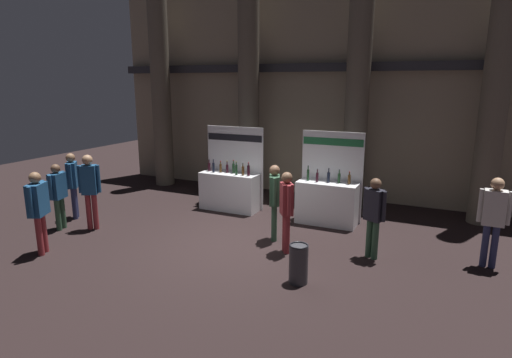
# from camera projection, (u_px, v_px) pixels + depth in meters

# --- Properties ---
(ground_plane) EXTENTS (26.45, 26.45, 0.00)m
(ground_plane) POSITION_uv_depth(u_px,v_px,m) (237.00, 245.00, 9.13)
(ground_plane) COLOR black
(hall_colonnade) EXTENTS (13.23, 1.36, 6.98)m
(hall_colonnade) POSITION_uv_depth(u_px,v_px,m) (307.00, 83.00, 12.37)
(hall_colonnade) COLOR gray
(hall_colonnade) RESTS_ON ground_plane
(exhibitor_booth_0) EXTENTS (1.69, 0.66, 2.25)m
(exhibitor_booth_0) POSITION_uv_depth(u_px,v_px,m) (230.00, 188.00, 11.54)
(exhibitor_booth_0) COLOR white
(exhibitor_booth_0) RESTS_ON ground_plane
(exhibitor_booth_1) EXTENTS (1.54, 0.66, 2.26)m
(exhibitor_booth_1) POSITION_uv_depth(u_px,v_px,m) (328.00, 199.00, 10.38)
(exhibitor_booth_1) COLOR white
(exhibitor_booth_1) RESTS_ON ground_plane
(trash_bin) EXTENTS (0.33, 0.33, 0.71)m
(trash_bin) POSITION_uv_depth(u_px,v_px,m) (298.00, 264.00, 7.33)
(trash_bin) COLOR #38383D
(trash_bin) RESTS_ON ground_plane
(visitor_0) EXTENTS (0.47, 0.35, 1.63)m
(visitor_0) POSITION_uv_depth(u_px,v_px,m) (374.00, 212.00, 8.23)
(visitor_0) COLOR #33563D
(visitor_0) RESTS_ON ground_plane
(visitor_1) EXTENTS (0.42, 0.46, 1.69)m
(visitor_1) POSITION_uv_depth(u_px,v_px,m) (73.00, 180.00, 10.69)
(visitor_1) COLOR navy
(visitor_1) RESTS_ON ground_plane
(visitor_2) EXTENTS (0.33, 0.56, 1.58)m
(visitor_2) POSITION_uv_depth(u_px,v_px,m) (58.00, 191.00, 9.89)
(visitor_2) COLOR #33563D
(visitor_2) RESTS_ON ground_plane
(visitor_3) EXTENTS (0.55, 0.26, 1.74)m
(visitor_3) POSITION_uv_depth(u_px,v_px,m) (494.00, 214.00, 7.80)
(visitor_3) COLOR navy
(visitor_3) RESTS_ON ground_plane
(visitor_4) EXTENTS (0.34, 0.51, 1.69)m
(visitor_4) POSITION_uv_depth(u_px,v_px,m) (274.00, 196.00, 9.20)
(visitor_4) COLOR #33563D
(visitor_4) RESTS_ON ground_plane
(visitor_5) EXTENTS (0.45, 0.39, 1.80)m
(visitor_5) POSITION_uv_depth(u_px,v_px,m) (90.00, 185.00, 9.86)
(visitor_5) COLOR maroon
(visitor_5) RESTS_ON ground_plane
(visitor_6) EXTENTS (0.36, 0.41, 1.69)m
(visitor_6) POSITION_uv_depth(u_px,v_px,m) (286.00, 206.00, 8.52)
(visitor_6) COLOR maroon
(visitor_6) RESTS_ON ground_plane
(visitor_7) EXTENTS (0.43, 0.58, 1.71)m
(visitor_7) POSITION_uv_depth(u_px,v_px,m) (38.00, 205.00, 8.43)
(visitor_7) COLOR maroon
(visitor_7) RESTS_ON ground_plane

